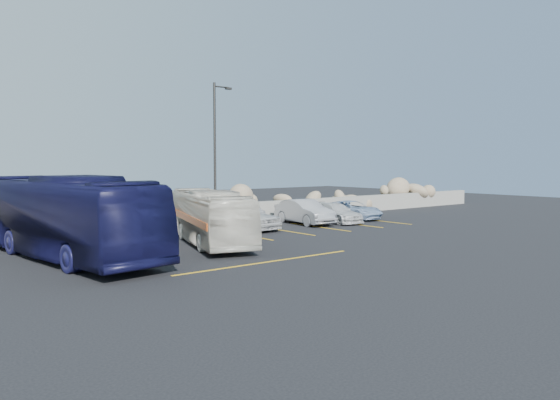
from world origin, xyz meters
TOP-DOWN VIEW (x-y plane):
  - ground at (0.00, 0.00)m, footprint 90.00×90.00m
  - seawall at (0.00, 12.00)m, footprint 60.00×0.40m
  - riprap_pile at (0.00, 13.20)m, footprint 54.00×2.80m
  - parking_lines at (4.64, 5.57)m, footprint 18.16×9.36m
  - lamppost at (2.56, 9.50)m, footprint 1.14×0.18m
  - vintage_bus at (-0.24, 5.63)m, footprint 4.63×9.03m
  - tour_coach at (-6.63, 5.91)m, footprint 4.02×11.82m
  - car_a at (4.01, 8.72)m, footprint 2.17×4.59m
  - car_b at (8.28, 8.72)m, footprint 2.01×4.61m
  - car_c at (10.29, 8.12)m, footprint 2.04×4.24m
  - car_d at (12.52, 8.89)m, footprint 2.28×4.44m

SIDE VIEW (x-z plane):
  - ground at x=0.00m, z-range 0.00..0.00m
  - parking_lines at x=4.64m, z-range 0.00..0.01m
  - car_c at x=10.29m, z-range 0.00..1.19m
  - car_d at x=12.52m, z-range 0.00..1.20m
  - seawall at x=0.00m, z-range 0.00..1.20m
  - car_b at x=8.28m, z-range 0.00..1.47m
  - car_a at x=4.01m, z-range 0.00..1.52m
  - vintage_bus at x=-0.24m, z-range 0.00..2.46m
  - riprap_pile at x=0.00m, z-range 0.00..2.60m
  - tour_coach at x=-6.63m, z-range 0.00..3.23m
  - lamppost at x=2.56m, z-range 0.30..8.30m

